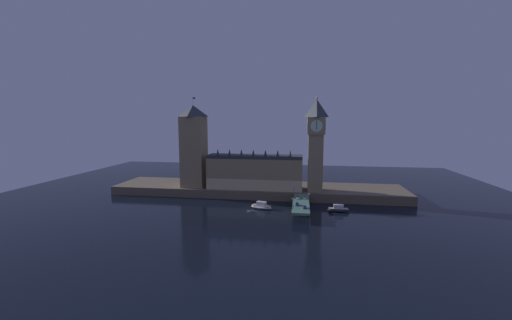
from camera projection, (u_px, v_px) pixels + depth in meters
name	position (u px, v px, depth m)	size (l,w,h in m)	color
ground_plane	(249.00, 207.00, 205.48)	(400.00, 400.00, 0.00)	black
embankment	(257.00, 190.00, 243.31)	(220.00, 42.00, 6.39)	brown
parliament_hall	(255.00, 172.00, 231.52)	(69.43, 17.30, 29.90)	#8E7A56
clock_tower	(316.00, 142.00, 219.79)	(12.56, 12.67, 66.48)	#8E7A56
victoria_tower	(194.00, 146.00, 237.11)	(17.18, 17.18, 67.47)	#8E7A56
bridge	(301.00, 205.00, 194.94)	(10.20, 46.00, 6.07)	#4C7560
car_northbound_lead	(298.00, 198.00, 203.64)	(2.06, 4.28, 1.36)	white
car_northbound_trail	(297.00, 204.00, 187.74)	(1.88, 4.48, 1.56)	navy
car_southbound_lead	(305.00, 207.00, 181.69)	(1.86, 4.01, 1.50)	navy
car_southbound_trail	(305.00, 198.00, 204.18)	(2.05, 4.21, 1.36)	white
pedestrian_near_rail	(293.00, 206.00, 182.98)	(0.38, 0.38, 1.84)	black
pedestrian_far_rail	(294.00, 196.00, 206.47)	(0.38, 0.38, 1.58)	black
street_lamp_near	(292.00, 202.00, 180.52)	(1.34, 0.60, 6.39)	#2D3333
street_lamp_mid	(309.00, 197.00, 193.53)	(1.34, 0.60, 5.93)	#2D3333
street_lamp_far	(294.00, 190.00, 209.31)	(1.34, 0.60, 7.33)	#2D3333
boat_upstream	(261.00, 206.00, 201.65)	(14.75, 8.23, 4.84)	white
boat_downstream	(338.00, 209.00, 195.11)	(13.53, 4.47, 4.74)	#28282D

